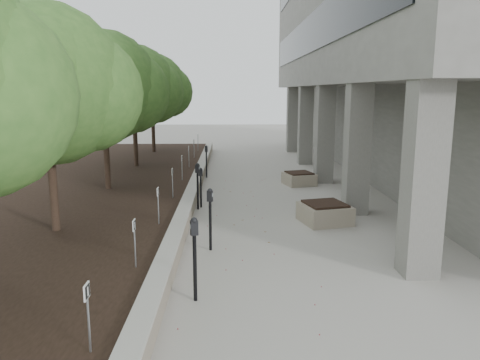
{
  "coord_description": "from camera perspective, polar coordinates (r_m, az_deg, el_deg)",
  "views": [
    {
      "loc": [
        -0.49,
        -8.14,
        3.79
      ],
      "look_at": [
        -0.21,
        5.58,
        1.14
      ],
      "focal_mm": 34.86,
      "sensor_mm": 36.0,
      "label": 1
    }
  ],
  "objects": [
    {
      "name": "crabapple_tree_3",
      "position": [
        16.72,
        -16.29,
        8.18
      ],
      "size": [
        4.6,
        4.0,
        5.44
      ],
      "primitive_type": null,
      "color": "#366326",
      "rests_on": "planting_bed"
    },
    {
      "name": "berry_scatter",
      "position": [
        13.68,
        0.51,
        -5.13
      ],
      "size": [
        3.3,
        14.1,
        0.02
      ],
      "primitive_type": null,
      "color": "maroon",
      "rests_on": "ground"
    },
    {
      "name": "planter_back",
      "position": [
        19.14,
        7.25,
        0.2
      ],
      "size": [
        1.38,
        1.38,
        0.53
      ],
      "primitive_type": null,
      "rotation": [
        0.0,
        0.0,
        0.26
      ],
      "color": "#A0937F",
      "rests_on": "ground"
    },
    {
      "name": "parking_meter_1",
      "position": [
        8.55,
        -5.56,
        -9.66
      ],
      "size": [
        0.18,
        0.15,
        1.58
      ],
      "primitive_type": null,
      "rotation": [
        0.0,
        0.0,
        0.31
      ],
      "color": "black",
      "rests_on": "ground"
    },
    {
      "name": "parking_sign_4",
      "position": [
        15.04,
        -8.26,
        -0.37
      ],
      "size": [
        0.04,
        0.22,
        0.96
      ],
      "primitive_type": null,
      "color": "black",
      "rests_on": "planting_bed"
    },
    {
      "name": "parking_sign_5",
      "position": [
        17.97,
        -7.11,
        1.5
      ],
      "size": [
        0.04,
        0.22,
        0.96
      ],
      "primitive_type": null,
      "color": "black",
      "rests_on": "planting_bed"
    },
    {
      "name": "crabapple_tree_4",
      "position": [
        21.58,
        -12.86,
        8.86
      ],
      "size": [
        4.6,
        4.0,
        5.44
      ],
      "primitive_type": null,
      "color": "#366326",
      "rests_on": "planting_bed"
    },
    {
      "name": "ground",
      "position": [
        8.99,
        2.13,
        -14.02
      ],
      "size": [
        90.0,
        90.0,
        0.0
      ],
      "primitive_type": "plane",
      "color": "#ABA69D",
      "rests_on": "ground"
    },
    {
      "name": "parking_meter_3",
      "position": [
        15.02,
        -5.2,
        -0.77
      ],
      "size": [
        0.18,
        0.15,
        1.52
      ],
      "primitive_type": null,
      "rotation": [
        0.0,
        0.0,
        -0.37
      ],
      "color": "black",
      "rests_on": "ground"
    },
    {
      "name": "planter_front",
      "position": [
        13.78,
        10.33,
        -3.94
      ],
      "size": [
        1.56,
        1.56,
        0.6
      ],
      "primitive_type": null,
      "rotation": [
        0.0,
        0.0,
        0.25
      ],
      "color": "#A0937F",
      "rests_on": "ground"
    },
    {
      "name": "parking_sign_8",
      "position": [
        26.86,
        -5.17,
        4.64
      ],
      "size": [
        0.04,
        0.22,
        0.96
      ],
      "primitive_type": null,
      "color": "black",
      "rests_on": "planting_bed"
    },
    {
      "name": "parking_sign_2",
      "position": [
        9.3,
        -12.75,
        -7.6
      ],
      "size": [
        0.04,
        0.22,
        0.96
      ],
      "primitive_type": null,
      "color": "black",
      "rests_on": "planting_bed"
    },
    {
      "name": "parking_sign_7",
      "position": [
        23.89,
        -5.65,
        3.85
      ],
      "size": [
        0.04,
        0.22,
        0.96
      ],
      "primitive_type": null,
      "color": "black",
      "rests_on": "planting_bed"
    },
    {
      "name": "planting_bed",
      "position": [
        18.21,
        -17.13,
        -0.95
      ],
      "size": [
        7.0,
        26.0,
        0.4
      ],
      "primitive_type": "cube",
      "color": "#2E1F17",
      "rests_on": "ground"
    },
    {
      "name": "retaining_wall",
      "position": [
        17.55,
        -5.52,
        -0.78
      ],
      "size": [
        0.39,
        26.0,
        0.5
      ],
      "primitive_type": null,
      "color": "#A0937F",
      "rests_on": "ground"
    },
    {
      "name": "parking_sign_6",
      "position": [
        20.92,
        -6.28,
        2.84
      ],
      "size": [
        0.04,
        0.22,
        0.96
      ],
      "primitive_type": null,
      "color": "black",
      "rests_on": "planting_bed"
    },
    {
      "name": "brutalist_building",
      "position": [
        23.68,
        25.25,
        18.93
      ],
      "size": [
        13.1,
        26.0,
        15.0
      ],
      "primitive_type": null,
      "color": "gray",
      "rests_on": "ground"
    },
    {
      "name": "parking_sign_3",
      "position": [
        12.14,
        -9.97,
        -3.13
      ],
      "size": [
        0.04,
        0.22,
        0.96
      ],
      "primitive_type": null,
      "color": "black",
      "rests_on": "planting_bed"
    },
    {
      "name": "parking_meter_5",
      "position": [
        20.56,
        -4.13,
        2.28
      ],
      "size": [
        0.15,
        0.11,
        1.43
      ],
      "primitive_type": null,
      "rotation": [
        0.0,
        0.0,
        -0.09
      ],
      "color": "black",
      "rests_on": "ground"
    },
    {
      "name": "crabapple_tree_2",
      "position": [
        11.96,
        -22.46,
        6.89
      ],
      "size": [
        4.6,
        4.0,
        5.44
      ],
      "primitive_type": null,
      "color": "#366326",
      "rests_on": "planting_bed"
    },
    {
      "name": "parking_meter_2",
      "position": [
        11.16,
        -3.66,
        -4.85
      ],
      "size": [
        0.18,
        0.15,
        1.52
      ],
      "primitive_type": null,
      "rotation": [
        0.0,
        0.0,
        -0.31
      ],
      "color": "black",
      "rests_on": "ground"
    },
    {
      "name": "crabapple_tree_5",
      "position": [
        26.5,
        -10.69,
        9.27
      ],
      "size": [
        4.6,
        4.0,
        5.44
      ],
      "primitive_type": null,
      "color": "#366326",
      "rests_on": "planting_bed"
    },
    {
      "name": "parking_sign_1",
      "position": [
        6.61,
        -18.07,
        -15.78
      ],
      "size": [
        0.04,
        0.22,
        0.96
      ],
      "primitive_type": null,
      "color": "black",
      "rests_on": "planting_bed"
    },
    {
      "name": "parking_meter_4",
      "position": [
        15.28,
        -4.82,
        -0.93
      ],
      "size": [
        0.15,
        0.13,
        1.33
      ],
      "primitive_type": null,
      "rotation": [
        0.0,
        0.0,
        0.33
      ],
      "color": "black",
      "rests_on": "ground"
    }
  ]
}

